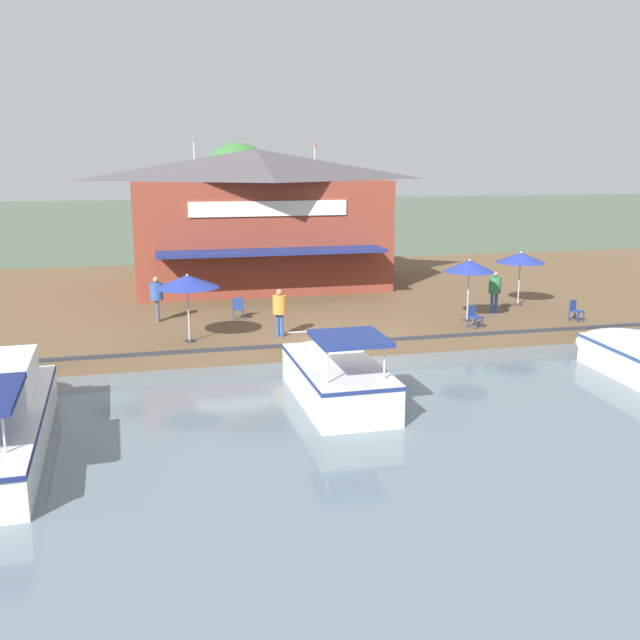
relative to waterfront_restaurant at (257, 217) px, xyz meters
The scene contains 15 objects.
ground_plane 13.92m from the waterfront_restaurant, ahead, with size 220.00×220.00×0.00m, color #4C5B47.
quay_deck 4.60m from the waterfront_restaurant, 28.12° to the left, with size 22.00×56.00×0.60m, color brown.
quay_edge_fender 13.65m from the waterfront_restaurant, ahead, with size 0.20×50.40×0.10m, color #2D2D33.
waterfront_restaurant is the anchor object (origin of this frame).
patio_umbrella_mid_patio_left 13.51m from the waterfront_restaurant, 51.99° to the left, with size 2.17×2.17×2.43m.
patio_umbrella_far_corner 12.87m from the waterfront_restaurant, 32.91° to the left, with size 2.02×2.02×2.54m.
patio_umbrella_by_entrance 12.43m from the waterfront_restaurant, 20.08° to the right, with size 2.26×2.26×2.47m.
cafe_chair_mid_patio 8.93m from the waterfront_restaurant, 14.13° to the right, with size 0.47×0.47×0.85m.
cafe_chair_under_first_umbrella 16.57m from the waterfront_restaurant, 43.42° to the left, with size 0.58×0.58×0.85m.
cafe_chair_beside_entrance 14.00m from the waterfront_restaurant, 29.43° to the left, with size 0.58×0.58×0.85m.
person_near_entrance 13.24m from the waterfront_restaurant, 41.68° to the left, with size 0.52×0.52×1.83m.
person_at_quay_edge 9.81m from the waterfront_restaurant, 33.88° to the right, with size 0.52×0.52×1.83m.
person_mid_patio 11.87m from the waterfront_restaurant, ahead, with size 0.51×0.51×1.79m.
motorboat_far_downstream 17.46m from the waterfront_restaurant, ahead, with size 6.03×2.37×2.26m.
tree_downstream_bank 3.87m from the waterfront_restaurant, 169.64° to the right, with size 4.31×4.10×7.36m.
Camera 1 is at (23.66, -6.66, 7.00)m, focal length 40.00 mm.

